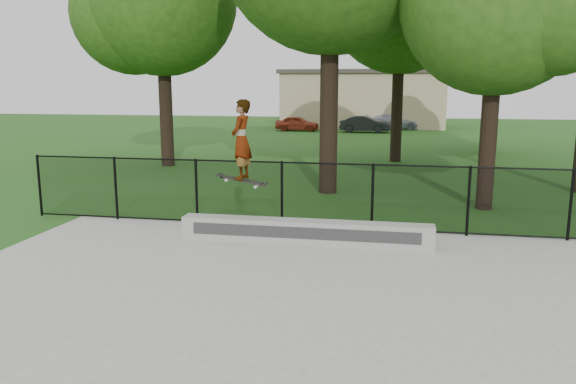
# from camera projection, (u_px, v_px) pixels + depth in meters

# --- Properties ---
(ground) EXTENTS (100.00, 100.00, 0.00)m
(ground) POSITION_uv_depth(u_px,v_px,m) (350.00, 363.00, 6.60)
(ground) COLOR #295417
(ground) RESTS_ON ground
(concrete_slab) EXTENTS (14.00, 12.00, 0.06)m
(concrete_slab) POSITION_uv_depth(u_px,v_px,m) (350.00, 360.00, 6.59)
(concrete_slab) COLOR gray
(concrete_slab) RESTS_ON ground
(grind_ledge) EXTENTS (5.09, 0.40, 0.47)m
(grind_ledge) POSITION_uv_depth(u_px,v_px,m) (305.00, 232.00, 11.31)
(grind_ledge) COLOR #999995
(grind_ledge) RESTS_ON concrete_slab
(car_a) EXTENTS (3.06, 1.29, 1.04)m
(car_a) POSITION_uv_depth(u_px,v_px,m) (297.00, 123.00, 39.22)
(car_a) COLOR #9B311C
(car_a) RESTS_ON ground
(car_b) EXTENTS (3.09, 1.29, 1.11)m
(car_b) POSITION_uv_depth(u_px,v_px,m) (365.00, 124.00, 38.01)
(car_b) COLOR black
(car_b) RESTS_ON ground
(car_c) EXTENTS (3.62, 1.93, 1.10)m
(car_c) POSITION_uv_depth(u_px,v_px,m) (392.00, 122.00, 40.51)
(car_c) COLOR #9BA2AF
(car_c) RESTS_ON ground
(skater_airborne) EXTENTS (0.84, 0.61, 1.74)m
(skater_airborne) POSITION_uv_depth(u_px,v_px,m) (241.00, 141.00, 11.14)
(skater_airborne) COLOR black
(skater_airborne) RESTS_ON ground
(chainlink_fence) EXTENTS (16.06, 0.06, 1.50)m
(chainlink_fence) POSITION_uv_depth(u_px,v_px,m) (372.00, 198.00, 12.14)
(chainlink_fence) COLOR black
(chainlink_fence) RESTS_ON concrete_slab
(distant_building) EXTENTS (12.40, 6.40, 4.30)m
(distant_building) POSITION_uv_depth(u_px,v_px,m) (363.00, 98.00, 43.22)
(distant_building) COLOR tan
(distant_building) RESTS_ON ground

